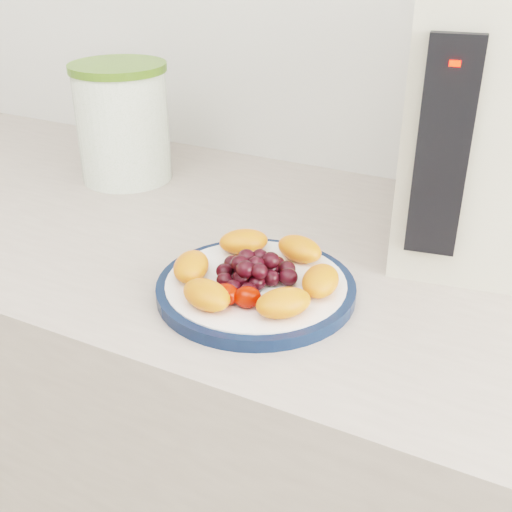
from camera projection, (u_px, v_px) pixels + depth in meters
The scene contains 10 objects.
counter at pixel (271, 481), 1.08m from camera, with size 3.50×0.60×0.90m, color #B0A093.
cabinet_face at pixel (271, 493), 1.09m from camera, with size 3.48×0.58×0.84m, color #866951.
plate_rim at pixel (256, 288), 0.74m from camera, with size 0.23×0.23×0.01m, color #0E1C39.
plate_face at pixel (256, 288), 0.74m from camera, with size 0.21×0.21×0.02m, color white.
canister at pixel (123, 127), 1.04m from camera, with size 0.15×0.15×0.18m, color #416A23.
canister_lid at pixel (117, 67), 0.99m from camera, with size 0.15×0.15×0.01m, color #4B6D24.
appliance_body at pixel (488, 124), 0.79m from camera, with size 0.19×0.26×0.32m, color beige.
appliance_panel at pixel (443, 150), 0.69m from camera, with size 0.06×0.02×0.24m, color black.
appliance_led at pixel (455, 63), 0.63m from camera, with size 0.01×0.01×0.01m, color #FF0C05.
fruit_plate at pixel (256, 272), 0.73m from camera, with size 0.20×0.20×0.03m.
Camera 1 is at (0.33, 0.50, 1.29)m, focal length 45.00 mm.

